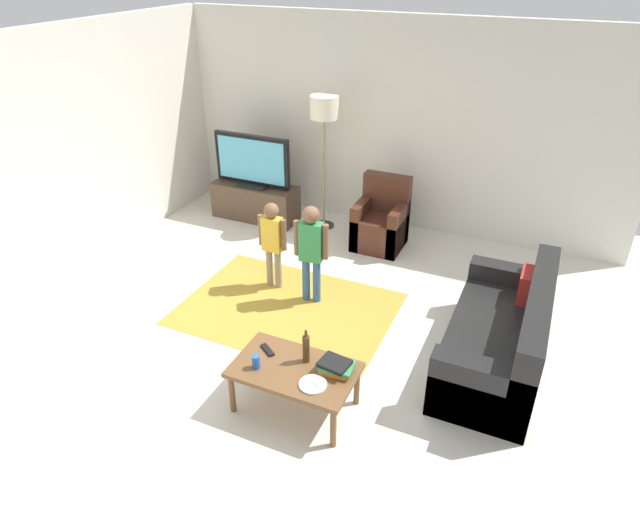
# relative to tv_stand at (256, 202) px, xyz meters

# --- Properties ---
(ground) EXTENTS (7.80, 7.80, 0.00)m
(ground) POSITION_rel_tv_stand_xyz_m (1.76, -2.30, -0.24)
(ground) COLOR beige
(wall_back) EXTENTS (6.00, 0.12, 2.70)m
(wall_back) POSITION_rel_tv_stand_xyz_m (1.76, 0.70, 1.11)
(wall_back) COLOR silver
(wall_back) RESTS_ON ground
(wall_left) EXTENTS (0.12, 6.00, 2.70)m
(wall_left) POSITION_rel_tv_stand_xyz_m (-1.24, -2.30, 1.11)
(wall_left) COLOR silver
(wall_left) RESTS_ON ground
(area_rug) EXTENTS (2.20, 1.60, 0.01)m
(area_rug) POSITION_rel_tv_stand_xyz_m (1.44, -1.84, -0.24)
(area_rug) COLOR #B28C33
(area_rug) RESTS_ON ground
(tv_stand) EXTENTS (1.20, 0.44, 0.50)m
(tv_stand) POSITION_rel_tv_stand_xyz_m (0.00, 0.00, 0.00)
(tv_stand) COLOR #4C3828
(tv_stand) RESTS_ON ground
(tv) EXTENTS (1.10, 0.28, 0.71)m
(tv) POSITION_rel_tv_stand_xyz_m (-0.00, -0.02, 0.60)
(tv) COLOR black
(tv) RESTS_ON tv_stand
(couch) EXTENTS (0.80, 1.80, 0.86)m
(couch) POSITION_rel_tv_stand_xyz_m (3.64, -1.83, 0.05)
(couch) COLOR black
(couch) RESTS_ON ground
(armchair) EXTENTS (0.60, 0.60, 0.90)m
(armchair) POSITION_rel_tv_stand_xyz_m (1.87, -0.04, 0.05)
(armchair) COLOR #472319
(armchair) RESTS_ON ground
(floor_lamp) EXTENTS (0.36, 0.36, 1.78)m
(floor_lamp) POSITION_rel_tv_stand_xyz_m (0.98, 0.15, 1.30)
(floor_lamp) COLOR #262626
(floor_lamp) RESTS_ON ground
(child_near_tv) EXTENTS (0.34, 0.16, 1.02)m
(child_near_tv) POSITION_rel_tv_stand_xyz_m (1.09, -1.48, 0.37)
(child_near_tv) COLOR gray
(child_near_tv) RESTS_ON ground
(child_center) EXTENTS (0.37, 0.18, 1.11)m
(child_center) POSITION_rel_tv_stand_xyz_m (1.60, -1.57, 0.43)
(child_center) COLOR #33598C
(child_center) RESTS_ON ground
(coffee_table) EXTENTS (1.00, 0.60, 0.42)m
(coffee_table) POSITION_rel_tv_stand_xyz_m (2.16, -3.08, 0.13)
(coffee_table) COLOR brown
(coffee_table) RESTS_ON ground
(book_stack) EXTENTS (0.28, 0.23, 0.09)m
(book_stack) POSITION_rel_tv_stand_xyz_m (2.47, -2.98, 0.23)
(book_stack) COLOR orange
(book_stack) RESTS_ON coffee_table
(bottle) EXTENTS (0.06, 0.06, 0.31)m
(bottle) POSITION_rel_tv_stand_xyz_m (2.21, -2.96, 0.30)
(bottle) COLOR #4C3319
(bottle) RESTS_ON coffee_table
(tv_remote) EXTENTS (0.17, 0.13, 0.02)m
(tv_remote) POSITION_rel_tv_stand_xyz_m (1.86, -2.98, 0.19)
(tv_remote) COLOR black
(tv_remote) RESTS_ON coffee_table
(soda_can) EXTENTS (0.07, 0.07, 0.12)m
(soda_can) POSITION_rel_tv_stand_xyz_m (1.88, -3.20, 0.24)
(soda_can) COLOR #2659B2
(soda_can) RESTS_ON coffee_table
(plate) EXTENTS (0.22, 0.22, 0.02)m
(plate) POSITION_rel_tv_stand_xyz_m (2.38, -3.20, 0.18)
(plate) COLOR white
(plate) RESTS_ON coffee_table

